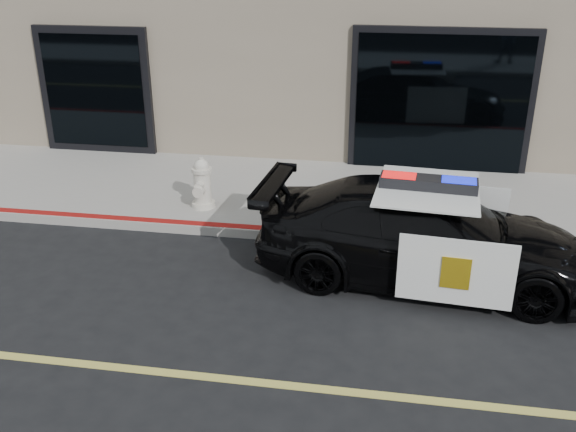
# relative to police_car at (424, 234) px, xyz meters

# --- Properties ---
(ground) EXTENTS (120.00, 120.00, 0.00)m
(ground) POSITION_rel_police_car_xyz_m (1.37, -2.64, -0.67)
(ground) COLOR black
(ground) RESTS_ON ground
(sidewalk_n) EXTENTS (60.00, 3.50, 0.15)m
(sidewalk_n) POSITION_rel_police_car_xyz_m (1.37, 2.61, -0.59)
(sidewalk_n) COLOR gray
(sidewalk_n) RESTS_ON ground
(police_car) EXTENTS (2.63, 4.87, 1.49)m
(police_car) POSITION_rel_police_car_xyz_m (0.00, 0.00, 0.00)
(police_car) COLOR black
(police_car) RESTS_ON ground
(fire_hydrant) EXTENTS (0.40, 0.55, 0.88)m
(fire_hydrant) POSITION_rel_police_car_xyz_m (-3.61, 1.62, -0.11)
(fire_hydrant) COLOR silver
(fire_hydrant) RESTS_ON sidewalk_n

